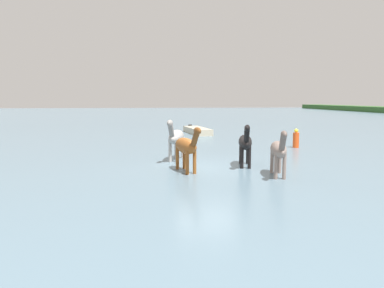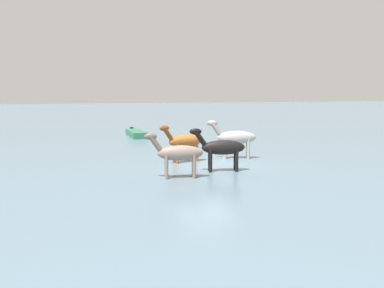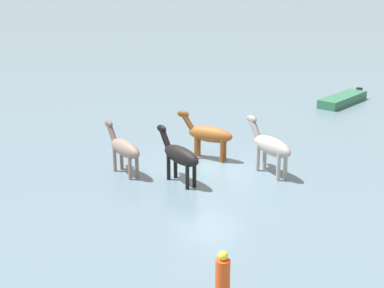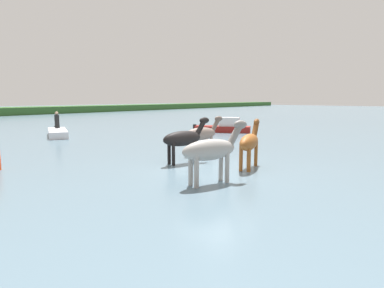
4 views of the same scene
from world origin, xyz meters
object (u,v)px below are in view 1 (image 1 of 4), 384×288
(horse_pinto_flank, at_px, (245,143))
(buoy_channel_marker, at_px, (296,139))
(horse_chestnut_trailing, at_px, (186,146))
(horse_rear_stallion, at_px, (176,137))
(horse_mid_herd, at_px, (279,150))
(boat_motor_center, at_px, (197,131))

(horse_pinto_flank, height_order, buoy_channel_marker, horse_pinto_flank)
(horse_chestnut_trailing, xyz_separation_m, buoy_channel_marker, (-6.51, 7.19, -0.52))
(horse_pinto_flank, xyz_separation_m, horse_rear_stallion, (-1.90, -2.85, 0.06))
(buoy_channel_marker, bearing_deg, horse_pinto_flank, -39.10)
(horse_pinto_flank, distance_m, horse_rear_stallion, 3.43)
(horse_chestnut_trailing, xyz_separation_m, horse_mid_herd, (1.26, 3.33, -0.03))
(horse_rear_stallion, bearing_deg, horse_chestnut_trailing, 21.56)
(horse_chestnut_trailing, xyz_separation_m, boat_motor_center, (-16.02, 2.42, -0.86))
(boat_motor_center, xyz_separation_m, buoy_channel_marker, (9.51, 4.78, 0.34))
(horse_pinto_flank, bearing_deg, horse_chestnut_trailing, -60.08)
(horse_mid_herd, bearing_deg, boat_motor_center, -165.68)
(boat_motor_center, bearing_deg, horse_chestnut_trailing, -17.07)
(horse_rear_stallion, bearing_deg, horse_pinto_flank, 72.99)
(buoy_channel_marker, bearing_deg, horse_chestnut_trailing, -47.83)
(horse_rear_stallion, distance_m, buoy_channel_marker, 8.33)
(boat_motor_center, bearing_deg, buoy_channel_marker, 18.17)
(horse_mid_herd, distance_m, buoy_channel_marker, 8.69)
(horse_chestnut_trailing, relative_size, horse_mid_herd, 1.02)
(horse_pinto_flank, xyz_separation_m, horse_mid_herd, (2.14, 0.72, -0.04))
(horse_mid_herd, relative_size, buoy_channel_marker, 2.07)
(horse_mid_herd, distance_m, horse_rear_stallion, 5.39)
(horse_pinto_flank, distance_m, boat_motor_center, 15.17)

